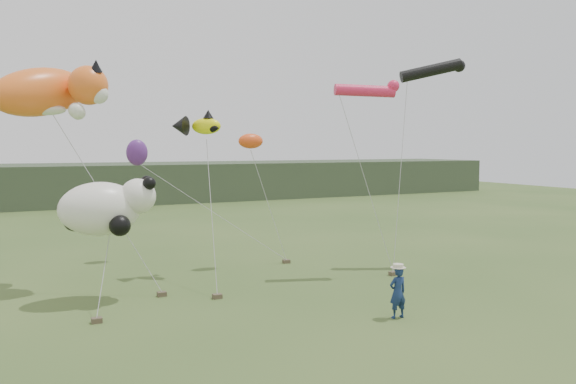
% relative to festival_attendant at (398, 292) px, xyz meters
% --- Properties ---
extents(ground, '(120.00, 120.00, 0.00)m').
position_rel_festival_attendant_xyz_m(ground, '(-1.45, 1.20, -0.89)').
color(ground, '#385123').
rests_on(ground, ground).
extents(headland, '(90.00, 13.00, 4.00)m').
position_rel_festival_attendant_xyz_m(headland, '(-4.56, 45.89, 1.04)').
color(headland, '#2D3D28').
rests_on(headland, ground).
extents(festival_attendant, '(0.65, 0.43, 1.77)m').
position_rel_festival_attendant_xyz_m(festival_attendant, '(0.00, 0.00, 0.00)').
color(festival_attendant, navy).
rests_on(festival_attendant, ground).
extents(sandbag_anchors, '(13.31, 6.12, 0.17)m').
position_rel_festival_attendant_xyz_m(sandbag_anchors, '(-3.27, 6.04, -0.80)').
color(sandbag_anchors, brown).
rests_on(sandbag_anchors, ground).
extents(cat_kite, '(5.61, 3.91, 2.67)m').
position_rel_festival_attendant_xyz_m(cat_kite, '(-10.13, 9.52, 7.15)').
color(cat_kite, orange).
rests_on(cat_kite, ground).
extents(fish_kite, '(2.44, 1.62, 1.17)m').
position_rel_festival_attendant_xyz_m(fish_kite, '(-4.16, 9.36, 5.88)').
color(fish_kite, '#FEFF0B').
rests_on(fish_kite, ground).
extents(tube_kites, '(7.21, 2.14, 2.09)m').
position_rel_festival_attendant_xyz_m(tube_kites, '(5.18, 6.24, 8.13)').
color(tube_kites, black).
rests_on(tube_kites, ground).
extents(panda_kite, '(3.54, 2.29, 2.20)m').
position_rel_festival_attendant_xyz_m(panda_kite, '(-8.50, 6.60, 2.67)').
color(panda_kite, white).
rests_on(panda_kite, ground).
extents(misc_kites, '(5.80, 4.63, 1.59)m').
position_rel_festival_attendant_xyz_m(misc_kites, '(-4.17, 12.36, 4.85)').
color(misc_kites, '#F74F19').
rests_on(misc_kites, ground).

